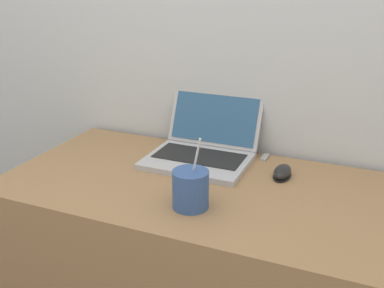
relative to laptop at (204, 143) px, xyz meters
The scene contains 6 objects.
wall_back 0.49m from the laptop, 77.47° to the left, with size 7.00×0.04×2.50m.
desk 0.47m from the laptop, 80.42° to the right, with size 1.17×0.63×0.73m.
laptop is the anchor object (origin of this frame).
drink_cup 0.36m from the laptop, 74.33° to the right, with size 0.10×0.10×0.21m.
computer_mouse 0.30m from the laptop, 10.36° to the right, with size 0.06×0.11×0.03m.
usb_stick 0.22m from the laptop, 19.90° to the left, with size 0.02×0.06×0.01m.
Camera 1 is at (0.50, -0.85, 1.34)m, focal length 42.00 mm.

